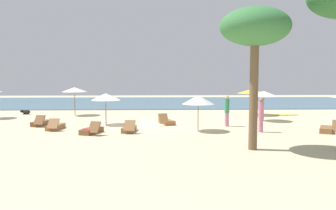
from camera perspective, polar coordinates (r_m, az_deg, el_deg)
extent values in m
plane|color=beige|center=(21.84, -4.58, -3.23)|extent=(60.00, 60.00, 0.00)
cube|color=#476B7F|center=(38.73, -3.38, 0.43)|extent=(48.00, 16.00, 0.06)
cylinder|color=brown|center=(19.40, 4.89, -1.42)|extent=(0.05, 0.05, 1.92)
cone|color=silver|center=(19.33, 4.90, 0.85)|extent=(1.76, 1.76, 0.48)
cylinder|color=olive|center=(27.63, -14.84, 0.53)|extent=(0.06, 0.06, 2.09)
cone|color=silver|center=(27.58, -14.88, 2.43)|extent=(1.88, 1.88, 0.35)
cylinder|color=brown|center=(24.37, 15.19, -0.21)|extent=(0.06, 0.06, 1.96)
cone|color=white|center=(24.31, 15.24, 1.78)|extent=(1.89, 1.89, 0.35)
cylinder|color=olive|center=(27.68, 13.38, 0.42)|extent=(0.05, 0.05, 1.94)
cone|color=gold|center=(27.62, 13.41, 2.19)|extent=(2.21, 2.21, 0.33)
cylinder|color=olive|center=(22.10, -10.02, -0.71)|extent=(0.06, 0.06, 1.90)
cone|color=silver|center=(22.04, -10.05, 1.33)|extent=(1.79, 1.79, 0.42)
cube|color=brown|center=(22.91, -19.82, -2.78)|extent=(0.87, 1.59, 0.28)
cube|color=brown|center=(22.18, -20.06, -2.29)|extent=(0.65, 0.56, 0.55)
cube|color=brown|center=(19.10, -12.25, -4.10)|extent=(1.13, 1.62, 0.28)
cube|color=brown|center=(18.38, -11.81, -3.53)|extent=(0.69, 0.61, 0.57)
cube|color=#BF3338|center=(19.08, -12.26, -3.64)|extent=(0.87, 1.17, 0.03)
cube|color=olive|center=(19.40, -6.30, -3.87)|extent=(0.77, 1.56, 0.28)
cube|color=olive|center=(18.66, -6.23, -3.33)|extent=(0.62, 0.52, 0.56)
cube|color=olive|center=(22.10, -0.20, -2.75)|extent=(1.06, 1.61, 0.28)
cube|color=olive|center=(21.40, -0.77, -2.20)|extent=(0.66, 0.55, 0.60)
cube|color=olive|center=(21.05, -17.71, -3.38)|extent=(0.77, 1.56, 0.28)
cube|color=olive|center=(20.32, -18.05, -2.88)|extent=(0.62, 0.53, 0.54)
cube|color=brown|center=(20.92, 24.19, -3.64)|extent=(1.23, 1.61, 0.28)
cylinder|color=#D17299|center=(19.71, 14.76, -3.10)|extent=(0.30, 0.30, 0.81)
cylinder|color=#D17299|center=(19.62, 14.81, -0.71)|extent=(0.36, 0.36, 0.84)
sphere|color=#A37556|center=(19.57, 14.85, 0.81)|extent=(0.23, 0.23, 0.23)
cylinder|color=#D17299|center=(21.49, 9.48, -2.33)|extent=(0.33, 0.33, 0.81)
cylinder|color=#338C59|center=(21.40, 9.51, -0.14)|extent=(0.39, 0.39, 0.84)
sphere|color=beige|center=(21.36, 9.54, 1.25)|extent=(0.23, 0.23, 0.23)
cylinder|color=brown|center=(14.90, 13.68, 1.58)|extent=(0.35, 0.35, 4.55)
ellipsoid|color=#38753D|center=(15.00, 13.90, 12.22)|extent=(2.86, 2.86, 1.57)
cube|color=black|center=(29.63, -21.94, -1.36)|extent=(0.48, 0.34, 0.04)
ellipsoid|color=black|center=(29.61, -21.95, -1.03)|extent=(0.78, 0.51, 0.32)
sphere|color=black|center=(29.63, -22.58, -0.92)|extent=(0.23, 0.23, 0.23)
ellipsoid|color=gold|center=(28.35, 18.46, -1.50)|extent=(2.09, 0.48, 0.07)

